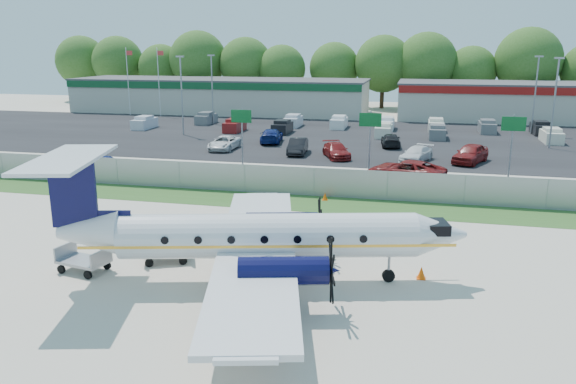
# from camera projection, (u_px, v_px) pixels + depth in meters

# --- Properties ---
(ground) EXTENTS (170.00, 170.00, 0.00)m
(ground) POSITION_uv_depth(u_px,v_px,m) (259.00, 272.00, 25.80)
(ground) COLOR beige
(ground) RESTS_ON ground
(grass_verge) EXTENTS (170.00, 4.00, 0.02)m
(grass_verge) POSITION_uv_depth(u_px,v_px,m) (308.00, 203.00, 37.12)
(grass_verge) COLOR #2D561E
(grass_verge) RESTS_ON ground
(access_road) EXTENTS (170.00, 8.00, 0.02)m
(access_road) POSITION_uv_depth(u_px,v_px,m) (325.00, 180.00, 43.72)
(access_road) COLOR black
(access_road) RESTS_ON ground
(parking_lot) EXTENTS (170.00, 32.00, 0.02)m
(parking_lot) POSITION_uv_depth(u_px,v_px,m) (355.00, 138.00, 63.53)
(parking_lot) COLOR black
(parking_lot) RESTS_ON ground
(perimeter_fence) EXTENTS (120.00, 0.06, 1.99)m
(perimeter_fence) POSITION_uv_depth(u_px,v_px,m) (314.00, 182.00, 38.76)
(perimeter_fence) COLOR gray
(perimeter_fence) RESTS_ON ground
(building_west) EXTENTS (46.40, 12.40, 5.24)m
(building_west) POSITION_uv_depth(u_px,v_px,m) (220.00, 95.00, 88.83)
(building_west) COLOR #B9B6A7
(building_west) RESTS_ON ground
(building_east) EXTENTS (44.40, 12.40, 5.24)m
(building_east) POSITION_uv_depth(u_px,v_px,m) (560.00, 102.00, 77.96)
(building_east) COLOR #B9B6A7
(building_east) RESTS_ON ground
(sign_left) EXTENTS (1.80, 0.26, 5.00)m
(sign_left) POSITION_uv_depth(u_px,v_px,m) (242.00, 124.00, 48.25)
(sign_left) COLOR gray
(sign_left) RESTS_ON ground
(sign_mid) EXTENTS (1.80, 0.26, 5.00)m
(sign_mid) POSITION_uv_depth(u_px,v_px,m) (370.00, 128.00, 45.86)
(sign_mid) COLOR gray
(sign_mid) RESTS_ON ground
(sign_right) EXTENTS (1.80, 0.26, 5.00)m
(sign_right) POSITION_uv_depth(u_px,v_px,m) (513.00, 133.00, 43.46)
(sign_right) COLOR gray
(sign_right) RESTS_ON ground
(flagpole_west) EXTENTS (1.06, 0.12, 10.00)m
(flagpole_west) POSITION_uv_depth(u_px,v_px,m) (128.00, 77.00, 84.09)
(flagpole_west) COLOR silver
(flagpole_west) RESTS_ON ground
(flagpole_east) EXTENTS (1.06, 0.12, 10.00)m
(flagpole_east) POSITION_uv_depth(u_px,v_px,m) (159.00, 78.00, 83.00)
(flagpole_east) COLOR silver
(flagpole_east) RESTS_ON ground
(light_pole_nw) EXTENTS (0.90, 0.35, 9.09)m
(light_pole_nw) POSITION_uv_depth(u_px,v_px,m) (182.00, 90.00, 64.69)
(light_pole_nw) COLOR gray
(light_pole_nw) RESTS_ON ground
(light_pole_ne) EXTENTS (0.90, 0.35, 9.09)m
(light_pole_ne) POSITION_uv_depth(u_px,v_px,m) (555.00, 97.00, 55.99)
(light_pole_ne) COLOR gray
(light_pole_ne) RESTS_ON ground
(light_pole_sw) EXTENTS (0.90, 0.35, 9.09)m
(light_pole_sw) POSITION_uv_depth(u_px,v_px,m) (212.00, 85.00, 74.12)
(light_pole_sw) COLOR gray
(light_pole_sw) RESTS_ON ground
(light_pole_se) EXTENTS (0.90, 0.35, 9.09)m
(light_pole_se) POSITION_uv_depth(u_px,v_px,m) (536.00, 90.00, 65.42)
(light_pole_se) COLOR gray
(light_pole_se) RESTS_ON ground
(tree_line) EXTENTS (112.00, 6.00, 14.00)m
(tree_line) POSITION_uv_depth(u_px,v_px,m) (377.00, 108.00, 95.61)
(tree_line) COLOR #2E5719
(tree_line) RESTS_ON ground
(aircraft) EXTENTS (18.49, 18.09, 5.64)m
(aircraft) POSITION_uv_depth(u_px,v_px,m) (259.00, 236.00, 24.09)
(aircraft) COLOR silver
(aircraft) RESTS_ON ground
(baggage_cart_near) EXTENTS (2.46, 1.75, 1.18)m
(baggage_cart_near) POSITION_uv_depth(u_px,v_px,m) (84.00, 260.00, 25.76)
(baggage_cart_near) COLOR gray
(baggage_cart_near) RESTS_ON ground
(baggage_cart_far) EXTENTS (2.59, 2.13, 1.17)m
(baggage_cart_far) POSITION_uv_depth(u_px,v_px,m) (166.00, 250.00, 27.00)
(baggage_cart_far) COLOR gray
(baggage_cart_far) RESTS_ON ground
(cone_nose) EXTENTS (0.40, 0.40, 0.57)m
(cone_nose) POSITION_uv_depth(u_px,v_px,m) (421.00, 273.00, 25.03)
(cone_nose) COLOR #F25707
(cone_nose) RESTS_ON ground
(cone_starboard_wing) EXTENTS (0.38, 0.38, 0.54)m
(cone_starboard_wing) POSITION_uv_depth(u_px,v_px,m) (325.00, 197.00, 37.86)
(cone_starboard_wing) COLOR #F25707
(cone_starboard_wing) RESTS_ON ground
(road_car_west) EXTENTS (4.67, 2.14, 1.55)m
(road_car_west) POSITION_uv_depth(u_px,v_px,m) (106.00, 174.00, 45.91)
(road_car_west) COLOR navy
(road_car_west) RESTS_ON ground
(road_car_mid) EXTENTS (6.56, 4.35, 1.67)m
(road_car_mid) POSITION_uv_depth(u_px,v_px,m) (405.00, 182.00, 43.18)
(road_car_mid) COLOR maroon
(road_car_mid) RESTS_ON ground
(parked_car_a) EXTENTS (2.32, 4.93, 1.36)m
(parked_car_a) POSITION_uv_depth(u_px,v_px,m) (224.00, 150.00, 56.63)
(parked_car_a) COLOR silver
(parked_car_a) RESTS_ON ground
(parked_car_b) EXTENTS (1.97, 4.69, 1.51)m
(parked_car_b) POSITION_uv_depth(u_px,v_px,m) (298.00, 154.00, 54.33)
(parked_car_b) COLOR black
(parked_car_b) RESTS_ON ground
(parked_car_c) EXTENTS (3.55, 5.12, 1.38)m
(parked_car_c) POSITION_uv_depth(u_px,v_px,m) (336.00, 158.00, 52.45)
(parked_car_c) COLOR maroon
(parked_car_c) RESTS_ON ground
(parked_car_d) EXTENTS (3.42, 4.98, 1.34)m
(parked_car_d) POSITION_uv_depth(u_px,v_px,m) (416.00, 161.00, 50.83)
(parked_car_d) COLOR silver
(parked_car_d) RESTS_ON ground
(parked_car_e) EXTENTS (3.87, 5.44, 1.72)m
(parked_car_e) POSITION_uv_depth(u_px,v_px,m) (470.00, 163.00, 50.09)
(parked_car_e) COLOR maroon
(parked_car_e) RESTS_ON ground
(parked_car_f) EXTENTS (2.87, 5.48, 1.52)m
(parked_car_f) POSITION_uv_depth(u_px,v_px,m) (272.00, 143.00, 60.74)
(parked_car_f) COLOR navy
(parked_car_f) RESTS_ON ground
(parked_car_g) EXTENTS (2.33, 4.79, 1.34)m
(parked_car_g) POSITION_uv_depth(u_px,v_px,m) (390.00, 147.00, 58.36)
(parked_car_g) COLOR black
(parked_car_g) RESTS_ON ground
(far_parking_rows) EXTENTS (56.00, 10.00, 1.60)m
(far_parking_rows) POSITION_uv_depth(u_px,v_px,m) (360.00, 132.00, 68.25)
(far_parking_rows) COLOR gray
(far_parking_rows) RESTS_ON ground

